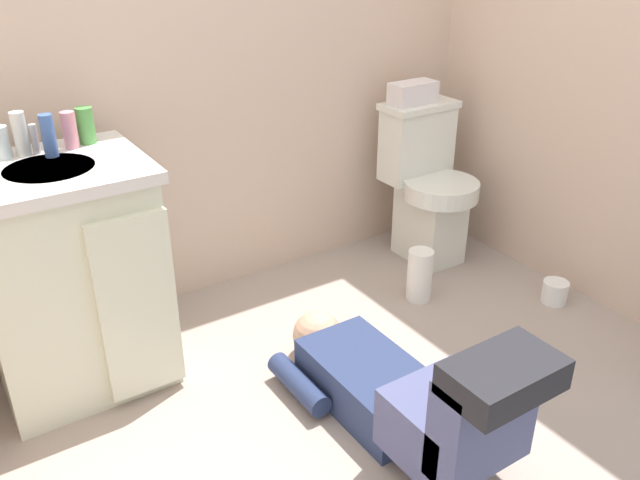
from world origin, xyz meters
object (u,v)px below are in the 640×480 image
(person_plumber, at_px, (404,392))
(toilet_paper_roll, at_px, (555,292))
(paper_towel_roll, at_px, (420,275))
(faucet, at_px, (35,139))
(toilet, at_px, (427,185))
(tissue_box, at_px, (413,93))
(bottle_green, at_px, (86,125))
(bottle_white, at_px, (20,134))
(bottle_blue, at_px, (48,136))
(vanity_cabinet, at_px, (70,276))
(bottle_pink, at_px, (70,130))
(bottle_clear, at_px, (0,142))

(person_plumber, xyz_separation_m, toilet_paper_roll, (1.09, 0.27, -0.13))
(paper_towel_roll, height_order, toilet_paper_roll, paper_towel_roll)
(faucet, height_order, paper_towel_roll, faucet)
(toilet, height_order, tissue_box, tissue_box)
(bottle_green, bearing_deg, toilet, -4.08)
(bottle_white, distance_m, bottle_blue, 0.09)
(vanity_cabinet, height_order, toilet_paper_roll, vanity_cabinet)
(vanity_cabinet, bearing_deg, bottle_green, 44.05)
(bottle_pink, bearing_deg, bottle_clear, 175.38)
(person_plumber, distance_m, tissue_box, 1.48)
(toilet, bearing_deg, person_plumber, -134.07)
(bottle_clear, xyz_separation_m, toilet_paper_roll, (1.96, -0.77, -0.82))
(faucet, xyz_separation_m, bottle_clear, (-0.10, 0.01, 0.00))
(vanity_cabinet, bearing_deg, paper_towel_roll, -10.74)
(bottle_blue, bearing_deg, bottle_clear, 153.37)
(bottle_green, bearing_deg, toilet_paper_roll, -24.65)
(bottle_clear, distance_m, bottle_white, 0.07)
(vanity_cabinet, bearing_deg, bottle_blue, 70.69)
(tissue_box, xyz_separation_m, bottle_blue, (-1.60, -0.06, 0.09))
(bottle_white, xyz_separation_m, bottle_blue, (0.07, -0.06, -0.00))
(faucet, distance_m, bottle_green, 0.18)
(person_plumber, xyz_separation_m, tissue_box, (0.86, 1.03, 0.62))
(bottle_blue, distance_m, bottle_green, 0.16)
(bottle_pink, relative_size, toilet_paper_roll, 1.14)
(vanity_cabinet, relative_size, bottle_pink, 6.55)
(toilet, distance_m, faucet, 1.76)
(tissue_box, distance_m, bottle_clear, 1.74)
(bottle_pink, height_order, paper_towel_roll, bottle_pink)
(toilet_paper_roll, bearing_deg, bottle_blue, 159.06)
(toilet, bearing_deg, toilet_paper_roll, -74.82)
(faucet, distance_m, bottle_pink, 0.12)
(person_plumber, relative_size, bottle_blue, 7.57)
(bottle_white, bearing_deg, person_plumber, -51.82)
(faucet, relative_size, bottle_pink, 0.80)
(bottle_white, bearing_deg, bottle_green, 4.31)
(bottle_green, distance_m, paper_towel_roll, 1.49)
(vanity_cabinet, height_order, bottle_blue, bottle_blue)
(person_plumber, relative_size, bottle_green, 8.49)
(toilet_paper_roll, bearing_deg, bottle_green, 155.35)
(tissue_box, distance_m, bottle_white, 1.68)
(vanity_cabinet, xyz_separation_m, paper_towel_roll, (1.38, -0.26, -0.30))
(vanity_cabinet, height_order, paper_towel_roll, vanity_cabinet)
(vanity_cabinet, bearing_deg, toilet, 1.99)
(bottle_clear, bearing_deg, tissue_box, -0.35)
(faucet, bearing_deg, person_plumber, -53.09)
(bottle_blue, bearing_deg, toilet, -1.12)
(toilet, height_order, vanity_cabinet, vanity_cabinet)
(bottle_white, bearing_deg, bottle_clear, 171.18)
(faucet, bearing_deg, paper_towel_roll, -16.44)
(bottle_blue, distance_m, bottle_pink, 0.09)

